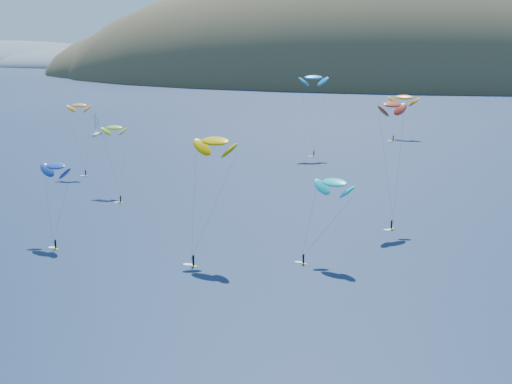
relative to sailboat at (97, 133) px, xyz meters
name	(u,v)px	position (x,y,z in m)	size (l,w,h in m)	color
island	(416,91)	(127.64, 358.80, -11.62)	(730.00, 300.00, 210.00)	#3D3526
headland	(15,65)	(-357.02, 546.51, -4.24)	(460.00, 250.00, 60.00)	slate
sailboat	(97,133)	(0.00, 0.00, 0.00)	(8.22, 7.06, 10.01)	white
kitesurfer_1	(79,105)	(27.99, -71.40, 19.15)	(7.23, 6.43, 22.00)	#E9FF1C
kitesurfer_2	(215,141)	(87.13, -136.86, 20.60)	(10.60, 14.07, 24.22)	#E9FF1C
kitesurfer_3	(114,128)	(47.61, -91.96, 15.91)	(10.08, 13.93, 18.70)	#E9FF1C
kitesurfer_4	(313,77)	(90.62, -25.50, 25.07)	(10.34, 7.95, 28.62)	#E9FF1C
kitesurfer_5	(334,183)	(109.50, -136.09, 13.56)	(10.25, 9.15, 16.84)	#E9FF1C
kitesurfer_9	(392,105)	(118.62, -106.87, 25.03)	(8.08, 12.22, 28.30)	#E9FF1C
kitesurfer_10	(56,166)	(53.38, -135.14, 14.25)	(8.99, 10.84, 17.45)	#E9FF1C
kitesurfer_11	(404,97)	(120.18, 20.93, 14.75)	(12.21, 15.23, 18.84)	#E9FF1C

